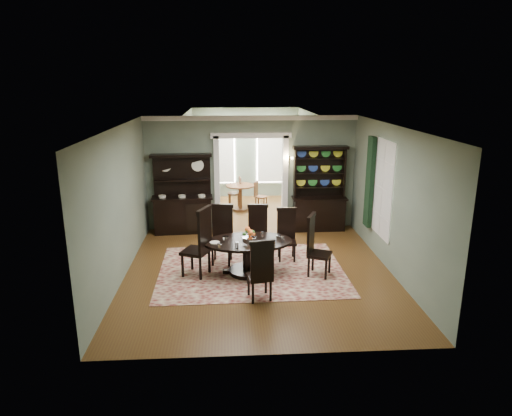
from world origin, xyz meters
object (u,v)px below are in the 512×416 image
at_px(welsh_dresser, 319,200).
at_px(parlor_table, 240,194).
at_px(dining_table, 248,251).
at_px(sideboard, 183,205).

height_order(welsh_dresser, parlor_table, welsh_dresser).
distance_m(dining_table, parlor_table, 4.78).
distance_m(welsh_dresser, parlor_table, 2.84).
bearing_deg(sideboard, dining_table, -64.32).
xyz_separation_m(sideboard, welsh_dresser, (3.59, -0.00, 0.09)).
distance_m(dining_table, sideboard, 3.24).
bearing_deg(dining_table, sideboard, 115.56).
bearing_deg(welsh_dresser, sideboard, 179.99).
relative_size(dining_table, sideboard, 0.91).
xyz_separation_m(dining_table, parlor_table, (-0.02, 4.78, 0.02)).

